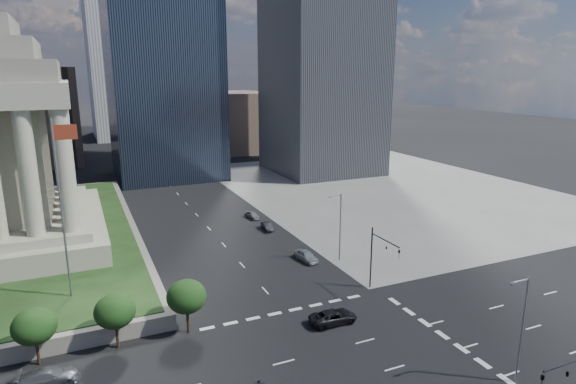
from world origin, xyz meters
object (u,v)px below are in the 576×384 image
flagpole (62,200)px  street_lamp_south (521,324)px  street_lamp_north (339,223)px  suv_grey (49,377)px  parked_sedan_far (252,215)px  parked_sedan_near (306,256)px  pickup_truck (333,317)px  parked_sedan_mid (267,226)px  traffic_signal_ne (380,253)px

flagpole → street_lamp_south: bearing=-40.5°
street_lamp_north → flagpole: bearing=-178.4°
suv_grey → parked_sedan_far: size_ratio=1.30×
street_lamp_north → parked_sedan_near: street_lamp_north is taller
flagpole → parked_sedan_near: bearing=5.0°
pickup_truck → parked_sedan_far: (5.16, 40.03, -0.08)m
pickup_truck → parked_sedan_near: parked_sedan_near is taller
parked_sedan_near → parked_sedan_far: (0.00, 22.82, -0.11)m
pickup_truck → suv_grey: bearing=89.2°
pickup_truck → suv_grey: (-27.84, 0.87, -0.01)m
street_lamp_south → parked_sedan_mid: street_lamp_south is taller
flagpole → suv_grey: 18.54m
suv_grey → parked_sedan_near: parked_sedan_near is taller
flagpole → parked_sedan_mid: size_ratio=5.21×
parked_sedan_near → parked_sedan_mid: (0.00, 15.40, -0.14)m
street_lamp_south → parked_sedan_mid: 48.58m
parked_sedan_mid → suv_grey: bearing=-131.4°
flagpole → traffic_signal_ne: bearing=-16.7°
street_lamp_north → parked_sedan_mid: street_lamp_north is taller
street_lamp_north → traffic_signal_ne: bearing=-94.2°
parked_sedan_near → parked_sedan_far: parked_sedan_near is taller
parked_sedan_far → parked_sedan_near: bearing=-99.1°
pickup_truck → parked_sedan_far: 40.37m
traffic_signal_ne → parked_sedan_far: size_ratio=2.07×
suv_grey → parked_sedan_mid: 45.79m
pickup_truck → street_lamp_south: bearing=-147.5°
traffic_signal_ne → parked_sedan_far: 36.31m
street_lamp_north → parked_sedan_mid: 18.36m
parked_sedan_near → pickup_truck: bearing=-113.1°
traffic_signal_ne → pickup_truck: traffic_signal_ne is taller
pickup_truck → parked_sedan_mid: (5.16, 32.62, -0.10)m
street_lamp_north → parked_sedan_mid: (-4.33, 17.12, -5.03)m
parked_sedan_mid → parked_sedan_far: bearing=94.7°
flagpole → street_lamp_north: 35.95m
parked_sedan_far → flagpole: bearing=-149.4°
traffic_signal_ne → street_lamp_south: 19.72m
street_lamp_south → suv_grey: bearing=156.3°
flagpole → parked_sedan_mid: 37.88m
pickup_truck → parked_sedan_near: 17.97m
parked_sedan_mid → pickup_truck: bearing=-94.3°
suv_grey → parked_sedan_mid: size_ratio=1.31×
street_lamp_south → parked_sedan_near: size_ratio=2.21×
parked_sedan_far → pickup_truck: bearing=-106.4°
flagpole → parked_sedan_mid: (30.83, 18.12, -12.48)m
parked_sedan_near → street_lamp_south: bearing=-88.9°
traffic_signal_ne → parked_sedan_mid: traffic_signal_ne is taller
street_lamp_south → parked_sedan_near: 33.37m
suv_grey → parked_sedan_far: 51.22m
flagpole → traffic_signal_ne: size_ratio=2.50×
traffic_signal_ne → suv_grey: bearing=-174.8°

